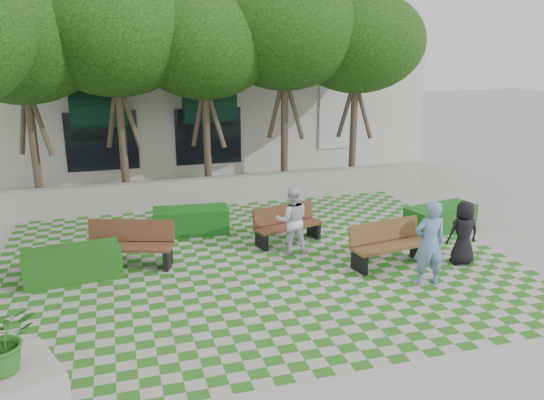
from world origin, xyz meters
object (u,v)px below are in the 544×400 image
object	(u,v)px
hedge_west	(73,264)
bench_east	(389,245)
bench_mid	(287,225)
planter_front	(10,392)
person_dark	(463,233)
hedge_east	(440,218)
hedge_midleft	(191,221)
person_white	(292,220)
person_blue	(429,243)
bench_west	(130,245)

from	to	relation	value
hedge_west	bench_east	bearing A→B (deg)	-10.07
bench_mid	planter_front	distance (m)	8.35
bench_mid	person_dark	bearing A→B (deg)	-51.02
bench_east	person_dark	size ratio (longest dim) A/B	1.31
hedge_east	hedge_midleft	world-z (taller)	hedge_east
hedge_west	person_white	world-z (taller)	person_white
hedge_midleft	person_blue	xyz separation A→B (m)	(4.43, -4.76, 0.59)
hedge_midleft	person_dark	distance (m)	7.10
bench_east	bench_west	world-z (taller)	bench_west
hedge_east	bench_east	bearing A→B (deg)	-146.07
hedge_west	person_dark	bearing A→B (deg)	-11.08
bench_mid	person_blue	xyz separation A→B (m)	(2.11, -3.33, 0.48)
hedge_midleft	person_blue	bearing A→B (deg)	-47.06
person_blue	person_dark	distance (m)	1.62
bench_east	planter_front	bearing A→B (deg)	-160.60
bench_mid	hedge_east	bearing A→B (deg)	-19.87
bench_east	planter_front	size ratio (longest dim) A/B	1.01
hedge_midleft	hedge_west	xyz separation A→B (m)	(-2.96, -2.27, 0.00)
hedge_east	hedge_midleft	size ratio (longest dim) A/B	1.00
bench_west	hedge_west	distance (m)	1.32
person_dark	hedge_midleft	bearing A→B (deg)	-29.74
bench_east	hedge_west	size ratio (longest dim) A/B	0.99
hedge_west	person_blue	world-z (taller)	person_blue
person_white	planter_front	bearing A→B (deg)	53.85
bench_mid	hedge_midleft	bearing A→B (deg)	133.37
bench_mid	hedge_midleft	world-z (taller)	bench_mid
bench_mid	person_dark	world-z (taller)	person_dark
person_dark	person_white	xyz separation A→B (m)	(-3.65, 1.83, 0.08)
person_white	hedge_east	bearing A→B (deg)	-165.46
hedge_midleft	person_dark	bearing A→B (deg)	-34.35
bench_east	bench_mid	size ratio (longest dim) A/B	1.04
person_dark	person_blue	bearing A→B (deg)	32.84
person_blue	person_dark	bearing A→B (deg)	-142.66
bench_east	bench_west	bearing A→B (deg)	155.59
bench_mid	person_dark	size ratio (longest dim) A/B	1.26
bench_west	person_white	world-z (taller)	person_white
person_blue	hedge_east	bearing A→B (deg)	-118.78
hedge_west	person_white	distance (m)	5.19
bench_west	person_blue	distance (m)	6.80
hedge_west	planter_front	size ratio (longest dim) A/B	1.02
hedge_east	person_white	xyz separation A→B (m)	(-4.53, -0.36, 0.50)
planter_front	person_dark	bearing A→B (deg)	20.98
bench_mid	person_white	xyz separation A→B (m)	(-0.12, -0.74, 0.39)
bench_east	person_blue	xyz separation A→B (m)	(0.27, -1.22, 0.45)
bench_mid	person_white	world-z (taller)	person_white
bench_east	person_blue	bearing A→B (deg)	-85.99
hedge_midleft	person_dark	world-z (taller)	person_dark
hedge_west	person_dark	xyz separation A→B (m)	(8.81, -1.73, 0.41)
person_dark	person_white	world-z (taller)	person_white
hedge_west	person_dark	world-z (taller)	person_dark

